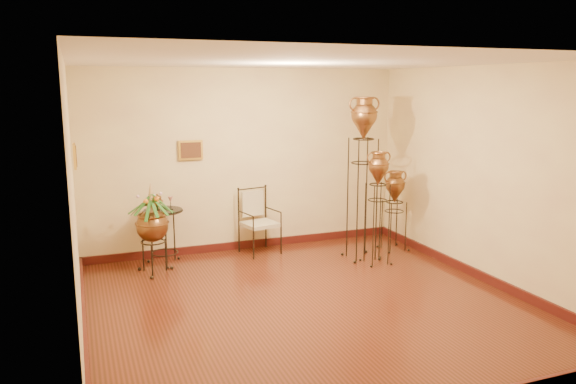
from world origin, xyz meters
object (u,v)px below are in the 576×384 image
object	(u,v)px
amphora_mid	(377,207)
armchair	(260,221)
side_table	(164,236)
planter_urn	(152,222)
amphora_tall	(363,177)

from	to	relation	value
amphora_mid	armchair	bearing A→B (deg)	143.15
side_table	planter_urn	bearing A→B (deg)	-118.77
amphora_tall	side_table	size ratio (longest dim) A/B	2.38
amphora_tall	amphora_mid	distance (m)	0.50
amphora_tall	amphora_mid	xyz separation A→B (m)	(0.09, -0.29, -0.40)
planter_urn	amphora_mid	bearing A→B (deg)	-12.84
amphora_mid	side_table	size ratio (longest dim) A/B	1.63
planter_urn	armchair	distance (m)	1.71
amphora_tall	armchair	xyz separation A→B (m)	(-1.33, 0.77, -0.73)
amphora_mid	planter_urn	size ratio (longest dim) A/B	1.28
amphora_mid	armchair	size ratio (longest dim) A/B	1.65
planter_urn	side_table	distance (m)	0.52
side_table	amphora_mid	bearing A→B (deg)	-20.37
amphora_mid	amphora_tall	bearing A→B (deg)	107.03
planter_urn	armchair	xyz separation A→B (m)	(1.65, 0.37, -0.22)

